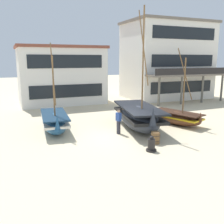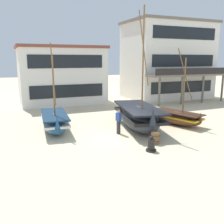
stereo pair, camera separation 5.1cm
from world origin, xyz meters
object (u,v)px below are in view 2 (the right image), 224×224
Objects in this scene: fishing_boat_centre_large at (138,117)px; wooden_barrel at (155,138)px; capstan_winch at (151,145)px; harbor_building_annex at (167,61)px; fishing_boat_near_left at (55,121)px; fisherman_by_hull at (119,122)px; harbor_building_main at (61,75)px; fishing_boat_far_right at (177,117)px.

fishing_boat_centre_large is 3.34m from wooden_barrel.
fishing_boat_centre_large is 4.51m from capstan_winch.
wooden_barrel is at bearing -101.06° from fishing_boat_centre_large.
capstan_winch is 20.82m from harbor_building_annex.
harbor_building_annex is (16.23, 10.42, 4.03)m from fishing_boat_near_left.
fishing_boat_near_left is at bearing -147.29° from harbor_building_annex.
fisherman_by_hull is 18.20m from harbor_building_annex.
harbor_building_annex reaches higher than harbor_building_main.
fisherman_by_hull is 0.18× the size of harbor_building_main.
fishing_boat_far_right reaches higher than capstan_winch.
fishing_boat_far_right is 6.36m from capstan_winch.
fishing_boat_near_left is 5.85m from fishing_boat_centre_large.
fishing_boat_near_left is at bearing 135.20° from wooden_barrel.
fishing_boat_far_right is (3.28, -0.04, -0.34)m from fishing_boat_centre_large.
capstan_winch is (0.30, -3.63, -0.50)m from fisherman_by_hull.
harbor_building_main is at bearing 75.77° from fishing_boat_near_left.
harbor_building_annex is (12.44, 12.70, 3.88)m from fisherman_by_hull.
capstan_winch is 17.68m from harbor_building_main.
fishing_boat_centre_large is at bearing -16.89° from fishing_boat_near_left.
fisherman_by_hull reaches higher than wooden_barrel.
fishing_boat_centre_large is at bearing 179.29° from fishing_boat_far_right.
fishing_boat_far_right is at bearing 6.07° from fisherman_by_hull.
harbor_building_main reaches higher than fisherman_by_hull.
fishing_boat_centre_large is 0.77× the size of harbor_building_annex.
harbor_building_main is 0.89× the size of harbor_building_annex.
capstan_winch is at bearing -85.29° from fisherman_by_hull.
fishing_boat_centre_large is at bearing 17.83° from fisherman_by_hull.
fishing_boat_near_left is at bearing 148.93° from fisherman_by_hull.
harbor_building_annex is at bearing 48.75° from fishing_boat_centre_large.
fishing_boat_far_right is at bearing 41.06° from capstan_winch.
fishing_boat_far_right is 14.81m from harbor_building_annex.
fishing_boat_near_left is 12.12m from harbor_building_main.
fisherman_by_hull is at bearing -134.40° from harbor_building_annex.
capstan_winch reaches higher than wooden_barrel.
capstan_winch is at bearing -109.71° from fishing_boat_centre_large.
fishing_boat_centre_large is 4.85× the size of fisherman_by_hull.
fishing_boat_near_left is 4.42m from fisherman_by_hull.
fishing_boat_centre_large is at bearing 78.94° from wooden_barrel.
capstan_winch is at bearing -55.36° from fishing_boat_near_left.
harbor_building_main is at bearing 114.26° from fishing_boat_far_right.
harbor_building_main is at bearing 93.62° from fisherman_by_hull.
fishing_boat_near_left is 6.92× the size of capstan_winch.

